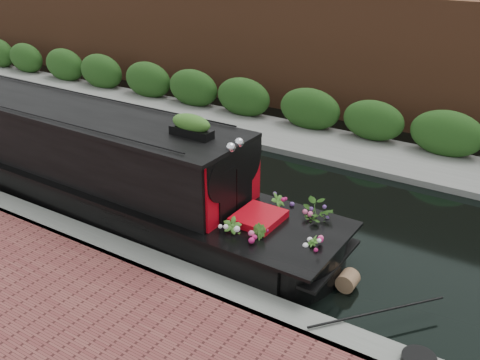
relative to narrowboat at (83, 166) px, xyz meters
The scene contains 8 objects.
ground 3.06m from the narrowboat, 38.96° to the left, with size 80.00×80.00×0.00m, color black.
near_bank_coping 2.84m from the narrowboat, 32.38° to the right, with size 40.00×0.60×0.50m, color slate.
far_bank_path 6.52m from the narrowboat, 69.29° to the left, with size 40.00×2.40×0.34m, color slate.
far_hedge 7.37m from the narrowboat, 71.78° to the left, with size 40.00×1.10×2.80m, color #204617.
far_brick_wall 9.37m from the narrowboat, 75.82° to the left, with size 40.00×1.00×8.00m, color brown.
narrowboat is the anchor object (origin of this frame).
rope_fender 6.55m from the narrowboat, ahead, with size 0.34×0.34×0.34m, color brown.
coiled_mooring_rope 8.27m from the narrowboat, ahead, with size 0.48×0.48×0.12m, color black.
Camera 1 is at (6.78, -9.40, 5.76)m, focal length 40.00 mm.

